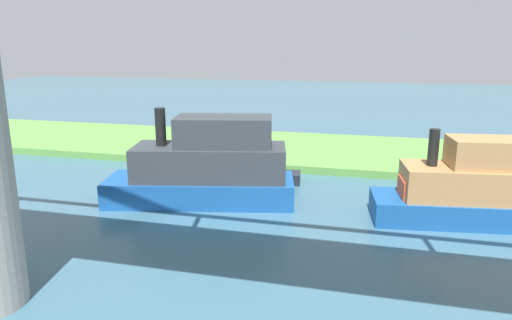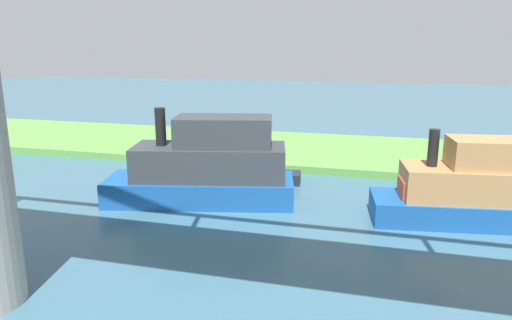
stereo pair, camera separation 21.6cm
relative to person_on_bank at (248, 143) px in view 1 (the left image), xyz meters
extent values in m
plane|color=#386075|center=(-0.80, 3.20, -1.20)|extent=(160.00, 160.00, 0.00)
cube|color=#5B9342|center=(-0.80, -2.80, -0.95)|extent=(80.00, 12.00, 0.50)
cylinder|color=#2D334C|center=(0.00, 0.00, -0.43)|extent=(0.29, 0.29, 0.55)
cylinder|color=blue|center=(0.00, 0.00, 0.15)|extent=(0.50, 0.50, 0.60)
sphere|color=tan|center=(0.00, 0.00, 0.57)|extent=(0.24, 0.24, 0.24)
cylinder|color=brown|center=(-0.63, 1.97, -0.22)|extent=(0.20, 0.20, 0.95)
cube|color=#195199|center=(-0.19, 10.15, -0.54)|extent=(10.36, 5.42, 1.32)
cube|color=#33383D|center=(-0.72, 10.03, 0.99)|extent=(8.36, 4.65, 1.75)
cube|color=#33383D|center=(-1.47, 9.86, 2.64)|extent=(5.37, 3.54, 1.54)
cylinder|color=black|center=(1.74, 10.59, 2.86)|extent=(0.55, 0.55, 1.97)
cube|color=#D84C2D|center=(2.38, 10.74, 0.61)|extent=(2.15, 2.32, 0.99)
cube|color=#195199|center=(-13.43, 9.70, -0.62)|extent=(8.99, 4.05, 1.16)
cube|color=#B27F4C|center=(-13.91, 9.64, 0.73)|extent=(7.23, 3.52, 1.54)
cube|color=#B27F4C|center=(-14.58, 9.54, 2.17)|extent=(4.60, 2.77, 1.35)
cylinder|color=black|center=(-11.71, 9.94, 2.37)|extent=(0.48, 0.48, 1.74)
cube|color=#D84C2D|center=(-11.14, 10.02, 0.39)|extent=(1.76, 1.93, 0.87)
cube|color=#1E232D|center=(-14.78, 5.50, -0.87)|extent=(4.38, 1.83, 0.67)
cube|color=silver|center=(-14.21, 5.54, -0.15)|extent=(1.63, 1.33, 0.76)
cube|color=#1E232D|center=(-2.74, 5.63, -0.88)|extent=(4.27, 2.00, 0.64)
cube|color=silver|center=(-2.20, 5.70, -0.20)|extent=(1.62, 1.36, 0.73)
cube|color=white|center=(3.19, 5.37, -0.84)|extent=(4.98, 2.94, 0.73)
cube|color=silver|center=(3.79, 5.19, -0.05)|extent=(2.00, 1.76, 0.84)
camera|label=1|loc=(-9.17, 32.58, 6.98)|focal=32.98mm
camera|label=2|loc=(-9.37, 32.52, 6.98)|focal=32.98mm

